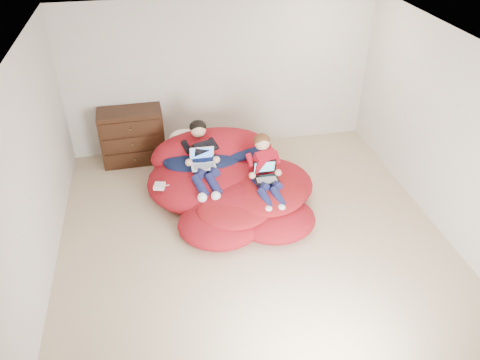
% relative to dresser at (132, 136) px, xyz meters
% --- Properties ---
extents(room_shell, '(5.10, 5.10, 2.77)m').
position_rel_dresser_xyz_m(room_shell, '(1.50, -2.23, -0.23)').
color(room_shell, '#C3AD8B').
rests_on(room_shell, ground).
extents(dresser, '(1.02, 0.58, 0.90)m').
position_rel_dresser_xyz_m(dresser, '(0.00, 0.00, 0.00)').
color(dresser, '#321B0E').
rests_on(dresser, ground).
extents(beanbag_pile, '(2.41, 2.29, 0.91)m').
position_rel_dresser_xyz_m(beanbag_pile, '(1.35, -1.34, -0.19)').
color(beanbag_pile, '#AD131E').
rests_on(beanbag_pile, ground).
extents(cream_pillow, '(0.43, 0.28, 0.28)m').
position_rel_dresser_xyz_m(cream_pillow, '(0.79, -0.53, 0.17)').
color(cream_pillow, white).
rests_on(cream_pillow, beanbag_pile).
extents(older_boy, '(0.45, 1.22, 0.68)m').
position_rel_dresser_xyz_m(older_boy, '(0.99, -1.14, 0.21)').
color(older_boy, black).
rests_on(older_boy, beanbag_pile).
extents(younger_boy, '(0.39, 0.99, 0.74)m').
position_rel_dresser_xyz_m(younger_boy, '(1.81, -1.63, 0.19)').
color(younger_boy, '#AF0F1F').
rests_on(younger_boy, beanbag_pile).
extents(laptop_white, '(0.34, 0.32, 0.25)m').
position_rel_dresser_xyz_m(laptop_white, '(0.99, -1.26, 0.18)').
color(laptop_white, silver).
rests_on(laptop_white, older_boy).
extents(laptop_black, '(0.33, 0.29, 0.24)m').
position_rel_dresser_xyz_m(laptop_black, '(1.81, -1.66, 0.11)').
color(laptop_black, black).
rests_on(laptop_black, younger_boy).
extents(power_adapter, '(0.18, 0.18, 0.05)m').
position_rel_dresser_xyz_m(power_adapter, '(0.36, -1.47, -0.03)').
color(power_adapter, silver).
rests_on(power_adapter, beanbag_pile).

